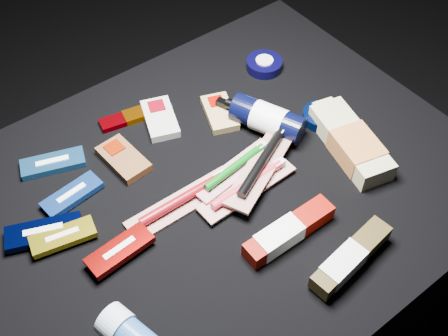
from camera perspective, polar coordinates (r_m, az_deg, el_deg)
ground at (r=1.41m, az=-0.24°, el=-11.49°), size 3.00×3.00×0.00m
cloth_table at (r=1.24m, az=-0.27°, el=-7.11°), size 0.98×0.78×0.40m
luna_bar_0 at (r=1.15m, az=-16.98°, el=0.47°), size 0.13×0.08×0.02m
luna_bar_1 at (r=1.09m, az=-15.18°, el=-2.66°), size 0.12×0.06×0.02m
luna_bar_2 at (r=1.05m, az=-17.82°, el=-6.22°), size 0.14×0.10×0.02m
luna_bar_3 at (r=1.03m, az=-16.03°, el=-6.72°), size 0.12×0.07×0.01m
luna_bar_4 at (r=0.99m, az=-10.54°, el=-8.21°), size 0.12×0.05×0.02m
clif_bar_0 at (r=1.12m, az=-10.32°, el=1.04°), size 0.07×0.12×0.02m
clif_bar_1 at (r=1.19m, az=-6.56°, el=5.16°), size 0.10×0.13×0.02m
clif_bar_2 at (r=1.20m, az=-0.49°, el=5.76°), size 0.09×0.12×0.02m
power_bar at (r=1.20m, az=-9.59°, el=5.10°), size 0.12×0.06×0.01m
lotion_bottle at (r=1.15m, az=4.43°, el=5.00°), size 0.11×0.19×0.06m
cream_tin_upper at (r=1.31m, az=4.11°, el=10.45°), size 0.08×0.08×0.03m
cream_tin_lower at (r=1.20m, az=9.84°, el=5.20°), size 0.08×0.08×0.02m
bodywash_bottle at (r=1.14m, az=12.80°, el=2.47°), size 0.12×0.23×0.05m
toothbrush_pack_0 at (r=1.04m, az=-4.11°, el=-3.29°), size 0.23×0.06×0.03m
toothbrush_pack_1 at (r=1.05m, az=2.48°, el=-1.81°), size 0.21×0.05×0.02m
toothbrush_pack_2 at (r=1.07m, az=1.22°, el=0.03°), size 0.19×0.07×0.02m
toothbrush_pack_3 at (r=1.07m, az=3.96°, el=0.60°), size 0.23×0.15×0.03m
toothpaste_carton_red at (r=1.00m, az=6.27°, el=-6.60°), size 0.18×0.04×0.04m
toothpaste_carton_green at (r=0.98m, az=12.50°, el=-9.08°), size 0.18×0.06×0.03m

